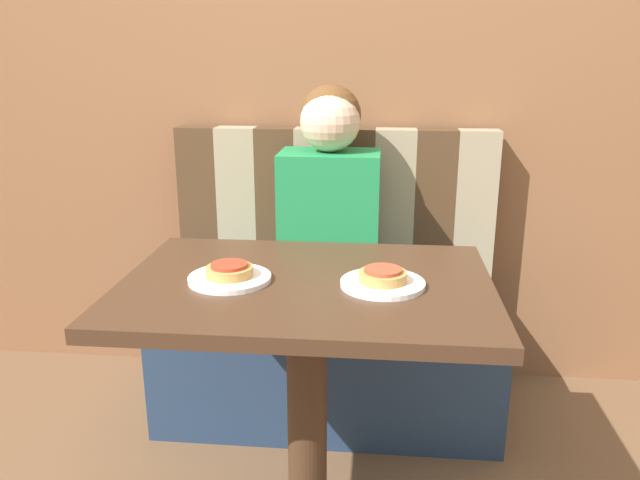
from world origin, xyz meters
TOP-DOWN VIEW (x-y plane):
  - wall_back at (0.00, 0.99)m, footprint 7.00×0.05m
  - booth_seat at (0.00, 0.66)m, footprint 1.17×0.55m
  - booth_backrest at (0.00, 0.89)m, footprint 1.17×0.09m
  - dining_table at (0.00, 0.00)m, footprint 0.87×0.63m
  - person at (0.00, 0.66)m, footprint 0.33×0.24m
  - plate_left at (-0.18, -0.02)m, footprint 0.20×0.20m
  - plate_right at (0.18, -0.02)m, footprint 0.20×0.20m
  - pizza_left at (-0.18, -0.02)m, footprint 0.11×0.11m
  - pizza_right at (0.18, -0.02)m, footprint 0.11×0.11m

SIDE VIEW (x-z plane):
  - booth_seat at x=0.00m, z-range 0.00..0.44m
  - dining_table at x=0.00m, z-range 0.25..0.99m
  - booth_backrest at x=0.00m, z-range 0.44..0.99m
  - plate_left at x=-0.18m, z-range 0.74..0.75m
  - plate_right at x=0.18m, z-range 0.74..0.75m
  - pizza_left at x=-0.18m, z-range 0.75..0.78m
  - pizza_right at x=0.18m, z-range 0.75..0.78m
  - person at x=0.00m, z-range 0.43..1.15m
  - wall_back at x=0.00m, z-range 0.00..2.60m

